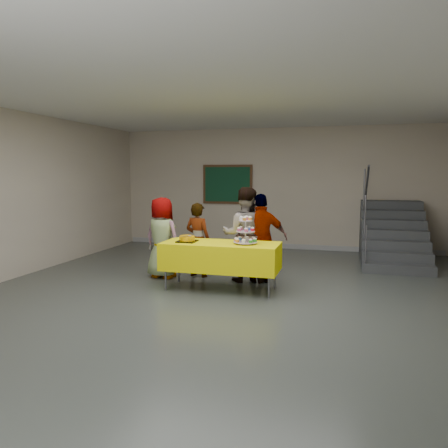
# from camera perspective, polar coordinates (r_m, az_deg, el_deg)

# --- Properties ---
(room_shell) EXTENTS (10.00, 10.04, 3.02)m
(room_shell) POSITION_cam_1_polar(r_m,az_deg,el_deg) (6.14, -0.57, 8.99)
(room_shell) COLOR #4C514C
(room_shell) RESTS_ON ground
(bake_table) EXTENTS (1.88, 0.78, 0.77)m
(bake_table) POSITION_cam_1_polar(r_m,az_deg,el_deg) (7.05, -0.44, -4.17)
(bake_table) COLOR #595960
(bake_table) RESTS_ON ground
(cupcake_stand) EXTENTS (0.38, 0.38, 0.44)m
(cupcake_stand) POSITION_cam_1_polar(r_m,az_deg,el_deg) (6.88, 2.82, -1.22)
(cupcake_stand) COLOR silver
(cupcake_stand) RESTS_ON bake_table
(bear_cake) EXTENTS (0.32, 0.36, 0.12)m
(bear_cake) POSITION_cam_1_polar(r_m,az_deg,el_deg) (7.12, -4.85, -1.86)
(bear_cake) COLOR black
(bear_cake) RESTS_ON bake_table
(schoolchild_a) EXTENTS (0.80, 0.61, 1.46)m
(schoolchild_a) POSITION_cam_1_polar(r_m,az_deg,el_deg) (7.93, -8.09, -1.78)
(schoolchild_a) COLOR slate
(schoolchild_a) RESTS_ON ground
(schoolchild_b) EXTENTS (0.55, 0.43, 1.35)m
(schoolchild_b) POSITION_cam_1_polar(r_m,az_deg,el_deg) (7.96, -3.43, -2.07)
(schoolchild_b) COLOR slate
(schoolchild_b) RESTS_ON ground
(schoolchild_c) EXTENTS (0.90, 0.76, 1.64)m
(schoolchild_c) POSITION_cam_1_polar(r_m,az_deg,el_deg) (7.58, 2.71, -1.39)
(schoolchild_c) COLOR slate
(schoolchild_c) RESTS_ON ground
(schoolchild_d) EXTENTS (0.97, 0.66, 1.53)m
(schoolchild_d) POSITION_cam_1_polar(r_m,az_deg,el_deg) (7.52, 4.92, -1.88)
(schoolchild_d) COLOR slate
(schoolchild_d) RESTS_ON ground
(staircase) EXTENTS (1.30, 2.40, 2.04)m
(staircase) POSITION_cam_1_polar(r_m,az_deg,el_deg) (10.15, 21.07, -1.69)
(staircase) COLOR #424447
(staircase) RESTS_ON ground
(noticeboard) EXTENTS (1.30, 0.05, 1.00)m
(noticeboard) POSITION_cam_1_polar(r_m,az_deg,el_deg) (11.23, 0.45, 5.20)
(noticeboard) COLOR #472B16
(noticeboard) RESTS_ON ground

